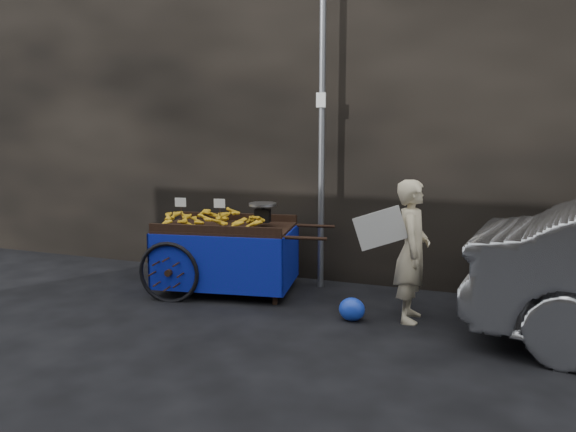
% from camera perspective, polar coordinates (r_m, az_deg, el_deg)
% --- Properties ---
extents(ground, '(80.00, 80.00, 0.00)m').
position_cam_1_polar(ground, '(6.37, -2.80, -9.96)').
color(ground, black).
rests_on(ground, ground).
extents(building_wall, '(13.50, 2.00, 5.00)m').
position_cam_1_polar(building_wall, '(8.38, 6.75, 11.94)').
color(building_wall, black).
rests_on(building_wall, ground).
extents(street_pole, '(0.12, 0.10, 4.00)m').
position_cam_1_polar(street_pole, '(7.14, 3.46, 8.51)').
color(street_pole, slate).
rests_on(street_pole, ground).
extents(banana_cart, '(2.38, 1.37, 1.22)m').
position_cam_1_polar(banana_cart, '(7.10, -6.66, -1.70)').
color(banana_cart, black).
rests_on(banana_cart, ground).
extents(vendor, '(0.79, 0.59, 1.53)m').
position_cam_1_polar(vendor, '(6.14, 12.48, -3.47)').
color(vendor, '#C5B692').
rests_on(vendor, ground).
extents(plastic_bag, '(0.28, 0.23, 0.26)m').
position_cam_1_polar(plastic_bag, '(6.17, 6.51, -9.40)').
color(plastic_bag, '#1A3AC3').
rests_on(plastic_bag, ground).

